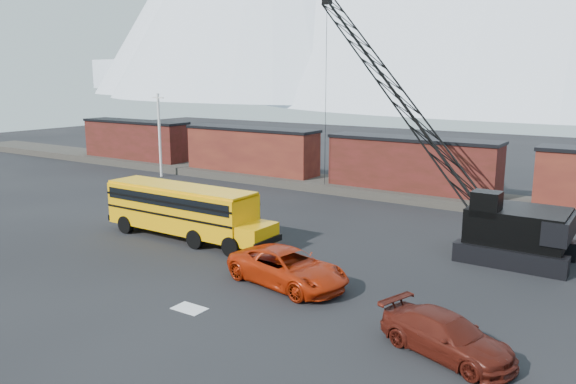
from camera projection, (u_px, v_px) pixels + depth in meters
name	position (u px, v px, depth m)	size (l,w,h in m)	color
ground	(240.00, 278.00, 27.03)	(160.00, 160.00, 0.00)	black
gravel_berm	(411.00, 194.00, 44.91)	(120.00, 5.00, 0.70)	#423D36
boxcar_west_far	(136.00, 139.00, 61.77)	(13.70, 3.10, 4.17)	#561A18
boxcar_west_near	(251.00, 150.00, 53.10)	(13.70, 3.10, 4.17)	#481814
boxcar_mid	(412.00, 164.00, 44.42)	(13.70, 3.10, 4.17)	#561A18
utility_pole	(160.00, 134.00, 53.89)	(1.40, 0.24, 8.00)	silver
snow_patch	(189.00, 309.00, 23.50)	(1.40, 0.90, 0.02)	silver
school_bus	(185.00, 210.00, 33.34)	(11.65, 2.65, 3.19)	#ECA104
red_pickup	(288.00, 268.00, 26.04)	(2.80, 6.07, 1.69)	#AD2408
maroon_suv	(447.00, 336.00, 19.46)	(2.03, 4.99, 1.45)	#4B150D
crawler_crane	(391.00, 87.00, 37.19)	(20.53, 12.28, 15.92)	black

